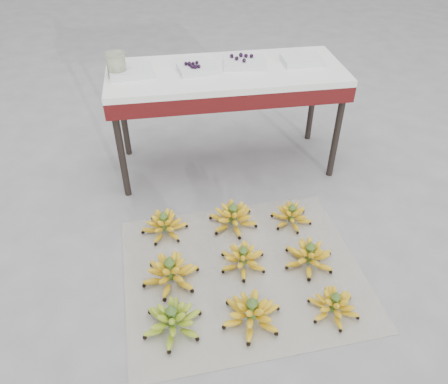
{
  "coord_description": "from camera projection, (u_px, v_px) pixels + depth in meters",
  "views": [
    {
      "loc": [
        -0.34,
        -1.6,
        1.79
      ],
      "look_at": [
        -0.04,
        0.28,
        0.28
      ],
      "focal_mm": 35.0,
      "sensor_mm": 36.0,
      "label": 1
    }
  ],
  "objects": [
    {
      "name": "bunch_front_right",
      "position": [
        334.0,
        305.0,
        2.1
      ],
      "size": [
        0.29,
        0.29,
        0.15
      ],
      "rotation": [
        0.0,
        0.0,
        0.2
      ],
      "color": "yellow",
      "rests_on": "newspaper_mat"
    },
    {
      "name": "bunch_back_center",
      "position": [
        233.0,
        217.0,
        2.59
      ],
      "size": [
        0.32,
        0.32,
        0.17
      ],
      "rotation": [
        0.0,
        0.0,
        0.15
      ],
      "color": "yellow",
      "rests_on": "newspaper_mat"
    },
    {
      "name": "newspaper_mat",
      "position": [
        243.0,
        272.0,
        2.34
      ],
      "size": [
        1.3,
        1.11,
        0.01
      ],
      "primitive_type": "cube",
      "rotation": [
        0.0,
        0.0,
        0.05
      ],
      "color": "white",
      "rests_on": "ground"
    },
    {
      "name": "glass_jar",
      "position": [
        116.0,
        65.0,
        2.57
      ],
      "size": [
        0.12,
        0.12,
        0.14
      ],
      "primitive_type": "cylinder",
      "rotation": [
        0.0,
        0.0,
        0.08
      ],
      "color": "beige",
      "rests_on": "vendor_table"
    },
    {
      "name": "bunch_back_right",
      "position": [
        291.0,
        216.0,
        2.61
      ],
      "size": [
        0.3,
        0.3,
        0.15
      ],
      "rotation": [
        0.0,
        0.0,
        0.31
      ],
      "color": "yellow",
      "rests_on": "newspaper_mat"
    },
    {
      "name": "bunch_mid_right",
      "position": [
        309.0,
        256.0,
        2.35
      ],
      "size": [
        0.33,
        0.33,
        0.17
      ],
      "rotation": [
        0.0,
        0.0,
        0.23
      ],
      "color": "yellow",
      "rests_on": "newspaper_mat"
    },
    {
      "name": "tray_far_right",
      "position": [
        302.0,
        60.0,
        2.77
      ],
      "size": [
        0.25,
        0.18,
        0.04
      ],
      "color": "silver",
      "rests_on": "vendor_table"
    },
    {
      "name": "tray_far_left",
      "position": [
        131.0,
        71.0,
        2.62
      ],
      "size": [
        0.27,
        0.21,
        0.04
      ],
      "color": "silver",
      "rests_on": "vendor_table"
    },
    {
      "name": "tray_left",
      "position": [
        197.0,
        68.0,
        2.66
      ],
      "size": [
        0.25,
        0.2,
        0.06
      ],
      "color": "silver",
      "rests_on": "vendor_table"
    },
    {
      "name": "tray_right",
      "position": [
        244.0,
        62.0,
        2.73
      ],
      "size": [
        0.28,
        0.22,
        0.07
      ],
      "color": "silver",
      "rests_on": "vendor_table"
    },
    {
      "name": "bunch_back_left",
      "position": [
        164.0,
        225.0,
        2.54
      ],
      "size": [
        0.31,
        0.31,
        0.16
      ],
      "rotation": [
        0.0,
        0.0,
        -0.19
      ],
      "color": "yellow",
      "rests_on": "newspaper_mat"
    },
    {
      "name": "ground",
      "position": [
        239.0,
        263.0,
        2.39
      ],
      "size": [
        60.0,
        60.0,
        0.0
      ],
      "primitive_type": "plane",
      "color": "slate",
      "rests_on": "ground"
    },
    {
      "name": "bunch_front_left",
      "position": [
        172.0,
        320.0,
        2.02
      ],
      "size": [
        0.32,
        0.32,
        0.17
      ],
      "rotation": [
        0.0,
        0.0,
        0.13
      ],
      "color": "olive",
      "rests_on": "newspaper_mat"
    },
    {
      "name": "bunch_mid_center",
      "position": [
        243.0,
        259.0,
        2.34
      ],
      "size": [
        0.26,
        0.26,
        0.16
      ],
      "rotation": [
        0.0,
        0.0,
        -0.04
      ],
      "color": "yellow",
      "rests_on": "newspaper_mat"
    },
    {
      "name": "bunch_front_center",
      "position": [
        252.0,
        313.0,
        2.06
      ],
      "size": [
        0.35,
        0.35,
        0.18
      ],
      "rotation": [
        0.0,
        0.0,
        -0.23
      ],
      "color": "yellow",
      "rests_on": "newspaper_mat"
    },
    {
      "name": "bunch_mid_left",
      "position": [
        171.0,
        272.0,
        2.25
      ],
      "size": [
        0.35,
        0.35,
        0.18
      ],
      "rotation": [
        0.0,
        0.0,
        -0.23
      ],
      "color": "yellow",
      "rests_on": "newspaper_mat"
    },
    {
      "name": "vendor_table",
      "position": [
        226.0,
        82.0,
        2.75
      ],
      "size": [
        1.48,
        0.59,
        0.71
      ],
      "color": "black",
      "rests_on": "ground"
    }
  ]
}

